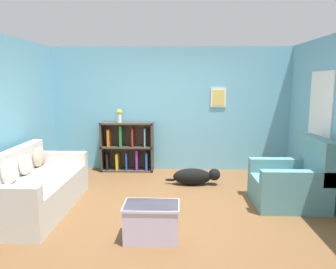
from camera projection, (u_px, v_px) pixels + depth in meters
ground_plane at (167, 207)px, 4.96m from camera, size 14.00×14.00×0.00m
wall_back at (171, 109)px, 6.98m from camera, size 5.60×0.13×2.60m
couch at (33, 189)px, 4.79m from camera, size 0.94×2.06×0.88m
bookshelf at (127, 148)px, 6.94m from camera, size 1.10×0.31×1.04m
recliner_chair at (293, 183)px, 5.01m from camera, size 1.02×0.94×1.05m
coffee_table at (152, 221)px, 3.90m from camera, size 0.66×0.42×0.44m
dog at (195, 176)px, 6.01m from camera, size 1.01×0.28×0.31m
vase at (119, 115)px, 6.81m from camera, size 0.11×0.11×0.28m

